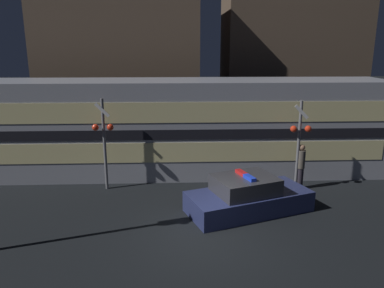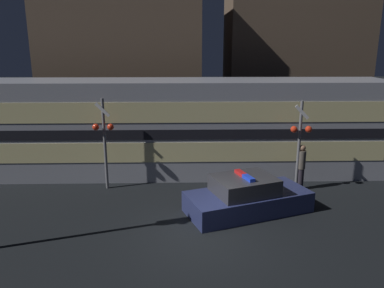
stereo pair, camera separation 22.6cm
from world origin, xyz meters
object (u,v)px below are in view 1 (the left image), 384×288
(police_car, at_px, (248,197))
(crossing_signal_near, at_px, (299,138))
(pedestrian, at_px, (301,166))
(train, at_px, (148,127))

(police_car, xyz_separation_m, crossing_signal_near, (2.35, 1.95, 1.61))
(police_car, height_order, pedestrian, pedestrian)
(train, bearing_deg, crossing_signal_near, -21.52)
(pedestrian, bearing_deg, police_car, -141.00)
(pedestrian, xyz_separation_m, crossing_signal_near, (-0.16, -0.08, 1.18))
(train, bearing_deg, pedestrian, -20.37)
(train, relative_size, crossing_signal_near, 5.86)
(train, xyz_separation_m, police_car, (3.76, -4.36, -1.58))
(police_car, bearing_deg, pedestrian, 19.04)
(train, distance_m, police_car, 5.97)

